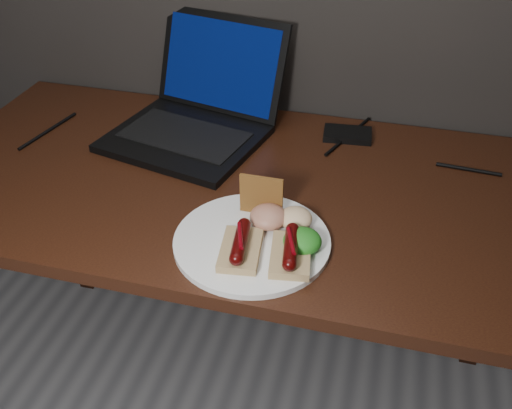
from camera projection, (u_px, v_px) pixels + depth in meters
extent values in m
cube|color=#361B0D|center=(236.00, 186.00, 1.25)|extent=(1.40, 0.70, 0.03)
cube|color=#361B0D|center=(71.00, 202.00, 1.84)|extent=(0.05, 0.05, 0.72)
cube|color=#361B0D|center=(495.00, 273.00, 1.57)|extent=(0.05, 0.05, 0.72)
cube|color=black|center=(185.00, 139.00, 1.37)|extent=(0.40, 0.35, 0.02)
cube|color=black|center=(184.00, 135.00, 1.36)|extent=(0.32, 0.22, 0.00)
cube|color=black|center=(221.00, 64.00, 1.43)|extent=(0.35, 0.16, 0.23)
cube|color=#061044|center=(221.00, 64.00, 1.43)|extent=(0.32, 0.14, 0.20)
cube|color=black|center=(347.00, 134.00, 1.38)|extent=(0.12, 0.08, 0.02)
cylinder|color=black|center=(218.00, 160.00, 1.30)|extent=(0.05, 0.18, 0.01)
cylinder|color=black|center=(348.00, 136.00, 1.39)|extent=(0.09, 0.21, 0.01)
cylinder|color=black|center=(469.00, 169.00, 1.27)|extent=(0.14, 0.02, 0.01)
cylinder|color=black|center=(48.00, 131.00, 1.41)|extent=(0.04, 0.20, 0.01)
cylinder|color=white|center=(252.00, 241.00, 1.06)|extent=(0.30, 0.30, 0.01)
cube|color=tan|center=(241.00, 250.00, 1.02)|extent=(0.08, 0.12, 0.02)
cylinder|color=#490604|center=(240.00, 241.00, 1.01)|extent=(0.04, 0.10, 0.02)
sphere|color=#490604|center=(236.00, 259.00, 0.97)|extent=(0.02, 0.02, 0.02)
sphere|color=#490604|center=(244.00, 225.00, 1.05)|extent=(0.02, 0.02, 0.02)
cylinder|color=#5E040B|center=(240.00, 236.00, 1.00)|extent=(0.03, 0.07, 0.01)
cube|color=tan|center=(291.00, 255.00, 1.01)|extent=(0.09, 0.12, 0.02)
cylinder|color=#490604|center=(291.00, 246.00, 1.00)|extent=(0.04, 0.10, 0.02)
sphere|color=#490604|center=(289.00, 264.00, 0.96)|extent=(0.03, 0.02, 0.02)
sphere|color=#490604|center=(292.00, 229.00, 1.04)|extent=(0.03, 0.02, 0.02)
cylinder|color=#5E040B|center=(291.00, 241.00, 0.99)|extent=(0.03, 0.07, 0.01)
cube|color=#9A612A|center=(261.00, 195.00, 1.10)|extent=(0.08, 0.01, 0.08)
ellipsoid|color=#125C13|center=(302.00, 241.00, 1.02)|extent=(0.07, 0.07, 0.04)
ellipsoid|color=maroon|center=(268.00, 217.00, 1.08)|extent=(0.07, 0.07, 0.04)
ellipsoid|color=beige|center=(295.00, 218.00, 1.08)|extent=(0.06, 0.06, 0.04)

